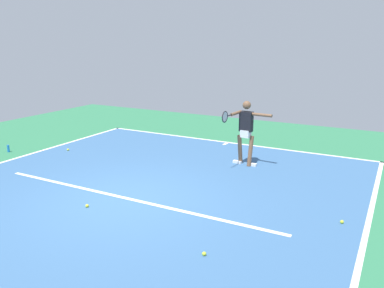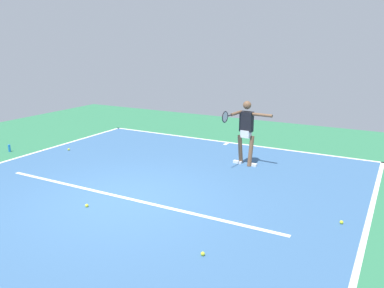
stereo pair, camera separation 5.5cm
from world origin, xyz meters
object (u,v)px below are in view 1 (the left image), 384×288
Objects in this scene: tennis_ball_near_player at (68,150)px; water_bottle at (8,149)px; tennis_ball_by_sideline at (87,206)px; tennis_ball_by_baseline at (342,222)px; tennis_player at (246,129)px; tennis_ball_near_service_line at (204,254)px.

tennis_ball_near_player is 1.76m from water_bottle.
tennis_ball_by_sideline is 1.00× the size of tennis_ball_by_baseline.
tennis_player is 26.46× the size of tennis_ball_near_service_line.
tennis_ball_by_baseline is at bearing -160.14° from tennis_ball_by_sideline.
tennis_ball_near_service_line is 0.30× the size of water_bottle.
tennis_player is at bearing -76.52° from tennis_ball_near_service_line.
tennis_player reaches higher than tennis_ball_by_sideline.
tennis_ball_by_sideline is at bearing 19.86° from tennis_ball_by_baseline.
tennis_ball_by_baseline is 0.30× the size of water_bottle.
tennis_ball_by_sideline and tennis_ball_by_baseline have the same top height.
tennis_ball_near_service_line is 7.27m from tennis_ball_near_player.
tennis_ball_near_player is (5.27, 1.22, -0.97)m from tennis_player.
tennis_ball_by_baseline is at bearing 171.22° from tennis_ball_near_player.
tennis_ball_near_service_line is 2.95m from tennis_ball_by_sideline.
tennis_ball_by_sideline is at bearing 71.11° from tennis_player.
tennis_ball_near_service_line is 2.80m from tennis_ball_by_baseline.
tennis_player is 3.90m from tennis_ball_by_baseline.
tennis_ball_near_player is at bearing -146.63° from water_bottle.
tennis_ball_by_baseline is (-1.73, -2.20, 0.00)m from tennis_ball_near_service_line.
tennis_ball_by_baseline is at bearing -128.22° from tennis_ball_near_service_line.
water_bottle is (1.47, 0.97, 0.08)m from tennis_ball_near_player.
water_bottle is at bearing -17.55° from tennis_ball_near_service_line.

